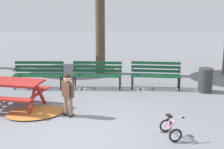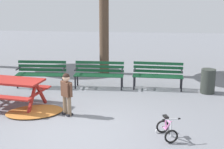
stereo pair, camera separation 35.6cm
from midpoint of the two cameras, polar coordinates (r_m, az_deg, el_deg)
ground at (r=7.46m, az=-5.71°, el=-10.07°), size 36.00×36.00×0.00m
picnic_table at (r=9.18m, az=-16.44°, el=-1.90°), size 1.99×1.61×0.79m
park_bench_far_left at (r=10.87m, az=-11.38°, el=0.50°), size 1.62×0.53×0.85m
park_bench_left at (r=10.57m, az=-1.31°, el=0.38°), size 1.60×0.46×0.85m
park_bench_right at (r=10.58m, az=9.03°, el=0.22°), size 1.62×0.52×0.85m
child_standing at (r=8.22m, az=-6.77°, el=-2.85°), size 0.35×0.29×1.11m
kids_bicycle at (r=7.22m, az=11.03°, el=-9.42°), size 0.50×0.62×0.54m
leaf_pile at (r=8.71m, az=-12.30°, el=-6.40°), size 1.75×1.51×0.07m
trash_bin at (r=10.50m, az=17.44°, el=-1.13°), size 0.44×0.44×0.76m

